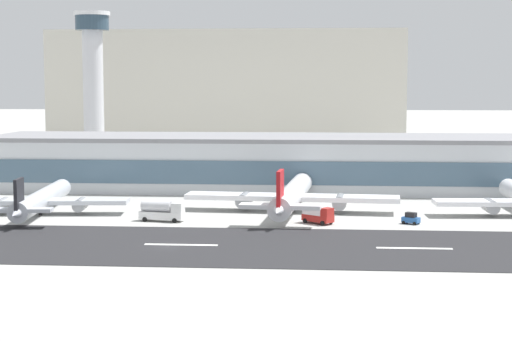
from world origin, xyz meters
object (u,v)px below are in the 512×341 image
control_tower (93,78)px  distant_hotel_block (229,94)px  airliner_black_tail_gate_0 (40,200)px  terminal_building (291,162)px  service_baggage_tug_1 (411,218)px  service_fuel_truck_0 (162,211)px  airliner_red_tail_gate_1 (291,196)px  service_box_truck_2 (318,214)px

control_tower → distant_hotel_block: (35.94, 53.81, -5.22)m
control_tower → airliner_black_tail_gate_0: control_tower is taller
terminal_building → service_baggage_tug_1: bearing=-64.7°
control_tower → airliner_black_tail_gate_0: (14.41, -94.17, -24.62)m
terminal_building → service_baggage_tug_1: (24.33, -51.49, -5.56)m
distant_hotel_block → airliner_black_tail_gate_0: bearing=-98.3°
terminal_building → distant_hotel_block: 106.66m
terminal_building → service_fuel_truck_0: size_ratio=16.76×
terminal_building → control_tower: control_tower is taller
terminal_building → airliner_red_tail_gate_1: size_ratio=2.95×
control_tower → service_baggage_tug_1: control_tower is taller
control_tower → airliner_red_tail_gate_1: bearing=-53.6°
airliner_black_tail_gate_0 → service_baggage_tug_1: size_ratio=12.15×
control_tower → distant_hotel_block: control_tower is taller
distant_hotel_block → airliner_red_tail_gate_1: bearing=-78.7°
service_fuel_truck_0 → control_tower: bearing=121.6°
control_tower → airliner_black_tail_gate_0: bearing=-81.3°
distant_hotel_block → terminal_building: bearing=-75.3°
airliner_black_tail_gate_0 → service_box_truck_2: (55.27, -6.45, -1.10)m
airliner_red_tail_gate_1 → service_fuel_truck_0: airliner_red_tail_gate_1 is taller
service_fuel_truck_0 → service_baggage_tug_1: bearing=10.4°
control_tower → service_fuel_truck_0: 110.94m
airliner_red_tail_gate_1 → service_box_truck_2: 14.73m
airliner_black_tail_gate_0 → service_fuel_truck_0: (25.70, -6.08, -0.86)m
control_tower → service_fuel_truck_0: size_ratio=5.41×
service_baggage_tug_1 → airliner_red_tail_gate_1: bearing=-178.0°
service_box_truck_2 → airliner_red_tail_gate_1: bearing=150.6°
airliner_black_tail_gate_0 → service_fuel_truck_0: size_ratio=4.91×
service_fuel_truck_0 → terminal_building: bearing=76.3°
airliner_black_tail_gate_0 → service_fuel_truck_0: bearing=-108.5°
control_tower → service_box_truck_2: bearing=-55.3°
service_baggage_tug_1 → service_fuel_truck_0: bearing=-148.3°
airliner_red_tail_gate_1 → airliner_black_tail_gate_0: bearing=102.2°
service_fuel_truck_0 → distant_hotel_block: bearing=101.3°
service_baggage_tug_1 → service_box_truck_2: service_box_truck_2 is taller
terminal_building → airliner_red_tail_gate_1: (1.50, -38.80, -3.28)m
airliner_black_tail_gate_0 → service_box_truck_2: bearing=-101.9°
distant_hotel_block → airliner_black_tail_gate_0: (-21.53, -147.98, -19.40)m
terminal_building → service_box_truck_2: bearing=-82.3°
distant_hotel_block → service_fuel_truck_0: bearing=-88.4°
airliner_red_tail_gate_1 → service_baggage_tug_1: airliner_red_tail_gate_1 is taller
distant_hotel_block → service_fuel_truck_0: size_ratio=14.17×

